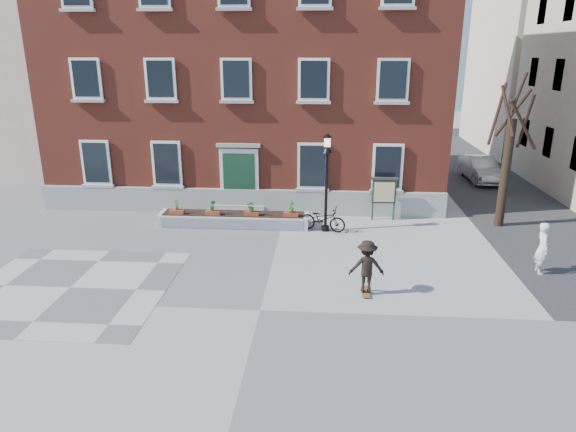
# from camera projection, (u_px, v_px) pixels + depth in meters

# --- Properties ---
(ground) EXTENTS (100.00, 100.00, 0.00)m
(ground) POSITION_uv_depth(u_px,v_px,m) (260.00, 310.00, 14.38)
(ground) COLOR #949496
(ground) RESTS_ON ground
(checker_patch) EXTENTS (6.00, 6.00, 0.01)m
(checker_patch) POSITION_uv_depth(u_px,v_px,m) (70.00, 288.00, 15.74)
(checker_patch) COLOR #5C5C5F
(checker_patch) RESTS_ON ground
(distant_building) EXTENTS (10.00, 12.00, 13.00)m
(distant_building) POSITION_uv_depth(u_px,v_px,m) (16.00, 57.00, 32.59)
(distant_building) COLOR beige
(distant_building) RESTS_ON ground
(bicycle) EXTENTS (2.00, 1.14, 1.00)m
(bicycle) POSITION_uv_depth(u_px,v_px,m) (322.00, 219.00, 20.57)
(bicycle) COLOR black
(bicycle) RESTS_ON ground
(parked_car) EXTENTS (1.58, 4.09, 1.33)m
(parked_car) POSITION_uv_depth(u_px,v_px,m) (480.00, 169.00, 28.43)
(parked_car) COLOR #B4B6B9
(parked_car) RESTS_ON ground
(bystander) EXTENTS (0.44, 0.65, 1.72)m
(bystander) POSITION_uv_depth(u_px,v_px,m) (542.00, 248.00, 16.55)
(bystander) COLOR white
(bystander) RESTS_ON ground
(brick_building) EXTENTS (18.40, 10.85, 12.60)m
(brick_building) POSITION_uv_depth(u_px,v_px,m) (253.00, 63.00, 25.83)
(brick_building) COLOR #933928
(brick_building) RESTS_ON ground
(planter_assembly) EXTENTS (6.20, 1.12, 1.15)m
(planter_assembly) POSITION_uv_depth(u_px,v_px,m) (234.00, 218.00, 21.23)
(planter_assembly) COLOR silver
(planter_assembly) RESTS_ON ground
(bare_tree) EXTENTS (1.83, 1.83, 6.16)m
(bare_tree) POSITION_uv_depth(u_px,v_px,m) (507.00, 159.00, 20.49)
(bare_tree) COLOR black
(bare_tree) RESTS_ON ground
(lamp_post) EXTENTS (0.40, 0.40, 3.93)m
(lamp_post) POSITION_uv_depth(u_px,v_px,m) (327.00, 169.00, 19.93)
(lamp_post) COLOR black
(lamp_post) RESTS_ON ground
(notice_board) EXTENTS (1.10, 0.16, 1.87)m
(notice_board) POSITION_uv_depth(u_px,v_px,m) (384.00, 191.00, 21.64)
(notice_board) COLOR #1B372A
(notice_board) RESTS_ON ground
(skateboarder) EXTENTS (1.07, 0.78, 1.69)m
(skateboarder) POSITION_uv_depth(u_px,v_px,m) (367.00, 267.00, 15.10)
(skateboarder) COLOR brown
(skateboarder) RESTS_ON ground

